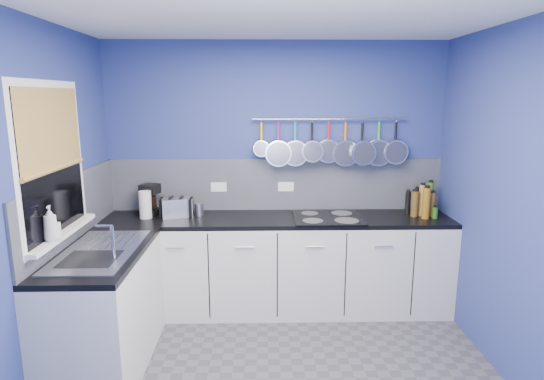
{
  "coord_description": "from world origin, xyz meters",
  "views": [
    {
      "loc": [
        -0.13,
        -2.81,
        1.99
      ],
      "look_at": [
        -0.05,
        0.75,
        1.25
      ],
      "focal_mm": 29.8,
      "sensor_mm": 36.0,
      "label": 1
    }
  ],
  "objects_px": {
    "soap_bottle_a": "(50,223)",
    "toaster": "(177,207)",
    "coffee_maker": "(150,200)",
    "soap_bottle_b": "(52,227)",
    "paper_towel": "(145,205)",
    "hob": "(328,217)",
    "canister": "(199,209)"
  },
  "relations": [
    {
      "from": "hob",
      "to": "coffee_maker",
      "type": "bearing_deg",
      "value": 174.3
    },
    {
      "from": "coffee_maker",
      "to": "hob",
      "type": "relative_size",
      "value": 0.46
    },
    {
      "from": "soap_bottle_b",
      "to": "canister",
      "type": "bearing_deg",
      "value": 55.23
    },
    {
      "from": "soap_bottle_b",
      "to": "paper_towel",
      "type": "bearing_deg",
      "value": 72.94
    },
    {
      "from": "soap_bottle_b",
      "to": "toaster",
      "type": "relative_size",
      "value": 0.63
    },
    {
      "from": "toaster",
      "to": "paper_towel",
      "type": "bearing_deg",
      "value": 170.65
    },
    {
      "from": "soap_bottle_a",
      "to": "soap_bottle_b",
      "type": "distance_m",
      "value": 0.04
    },
    {
      "from": "soap_bottle_a",
      "to": "toaster",
      "type": "xyz_separation_m",
      "value": [
        0.61,
        1.15,
        -0.18
      ]
    },
    {
      "from": "coffee_maker",
      "to": "toaster",
      "type": "relative_size",
      "value": 1.05
    },
    {
      "from": "hob",
      "to": "soap_bottle_a",
      "type": "bearing_deg",
      "value": -151.81
    },
    {
      "from": "coffee_maker",
      "to": "soap_bottle_b",
      "type": "bearing_deg",
      "value": -89.39
    },
    {
      "from": "soap_bottle_a",
      "to": "canister",
      "type": "height_order",
      "value": "soap_bottle_a"
    },
    {
      "from": "hob",
      "to": "soap_bottle_b",
      "type": "bearing_deg",
      "value": -152.25
    },
    {
      "from": "canister",
      "to": "hob",
      "type": "xyz_separation_m",
      "value": [
        1.19,
        -0.12,
        -0.05
      ]
    },
    {
      "from": "soap_bottle_a",
      "to": "toaster",
      "type": "height_order",
      "value": "soap_bottle_a"
    },
    {
      "from": "soap_bottle_a",
      "to": "canister",
      "type": "distance_m",
      "value": 1.45
    },
    {
      "from": "toaster",
      "to": "hob",
      "type": "bearing_deg",
      "value": -21.34
    },
    {
      "from": "paper_towel",
      "to": "coffee_maker",
      "type": "relative_size",
      "value": 0.87
    },
    {
      "from": "toaster",
      "to": "hob",
      "type": "relative_size",
      "value": 0.43
    },
    {
      "from": "paper_towel",
      "to": "coffee_maker",
      "type": "height_order",
      "value": "coffee_maker"
    },
    {
      "from": "soap_bottle_b",
      "to": "coffee_maker",
      "type": "bearing_deg",
      "value": 74.01
    },
    {
      "from": "soap_bottle_b",
      "to": "hob",
      "type": "relative_size",
      "value": 0.28
    },
    {
      "from": "soap_bottle_a",
      "to": "canister",
      "type": "xyz_separation_m",
      "value": [
        0.81,
        1.19,
        -0.21
      ]
    },
    {
      "from": "canister",
      "to": "soap_bottle_b",
      "type": "bearing_deg",
      "value": -124.77
    },
    {
      "from": "soap_bottle_a",
      "to": "paper_towel",
      "type": "distance_m",
      "value": 1.17
    },
    {
      "from": "soap_bottle_a",
      "to": "soap_bottle_b",
      "type": "height_order",
      "value": "soap_bottle_a"
    },
    {
      "from": "soap_bottle_b",
      "to": "hob",
      "type": "height_order",
      "value": "soap_bottle_b"
    },
    {
      "from": "coffee_maker",
      "to": "paper_towel",
      "type": "bearing_deg",
      "value": -79.48
    },
    {
      "from": "coffee_maker",
      "to": "soap_bottle_a",
      "type": "bearing_deg",
      "value": -89.15
    },
    {
      "from": "toaster",
      "to": "hob",
      "type": "distance_m",
      "value": 1.39
    },
    {
      "from": "coffee_maker",
      "to": "canister",
      "type": "relative_size",
      "value": 2.46
    },
    {
      "from": "soap_bottle_b",
      "to": "coffee_maker",
      "type": "height_order",
      "value": "soap_bottle_b"
    }
  ]
}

